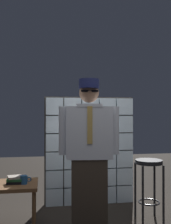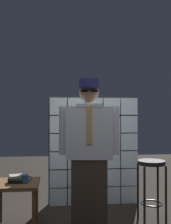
{
  "view_description": "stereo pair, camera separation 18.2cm",
  "coord_description": "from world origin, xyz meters",
  "px_view_note": "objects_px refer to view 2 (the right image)",
  "views": [
    {
      "loc": [
        -0.72,
        -2.69,
        1.33
      ],
      "look_at": [
        -0.23,
        0.31,
        1.36
      ],
      "focal_mm": 43.14,
      "sensor_mm": 36.0,
      "label": 1
    },
    {
      "loc": [
        -0.54,
        -2.71,
        1.33
      ],
      "look_at": [
        -0.23,
        0.31,
        1.36
      ],
      "focal_mm": 43.14,
      "sensor_mm": 36.0,
      "label": 2
    }
  ],
  "objects_px": {
    "side_table": "(16,188)",
    "book_stack": "(18,179)",
    "standing_person": "(89,152)",
    "coffee_mug": "(25,179)",
    "bar_stool": "(151,176)"
  },
  "relations": [
    {
      "from": "standing_person",
      "to": "side_table",
      "type": "relative_size",
      "value": 3.21
    },
    {
      "from": "standing_person",
      "to": "side_table",
      "type": "bearing_deg",
      "value": 173.61
    },
    {
      "from": "side_table",
      "to": "book_stack",
      "type": "distance_m",
      "value": 0.12
    },
    {
      "from": "standing_person",
      "to": "bar_stool",
      "type": "relative_size",
      "value": 2.28
    },
    {
      "from": "bar_stool",
      "to": "book_stack",
      "type": "height_order",
      "value": "bar_stool"
    },
    {
      "from": "side_table",
      "to": "coffee_mug",
      "type": "distance_m",
      "value": 0.17
    },
    {
      "from": "book_stack",
      "to": "coffee_mug",
      "type": "distance_m",
      "value": 0.1
    },
    {
      "from": "bar_stool",
      "to": "standing_person",
      "type": "bearing_deg",
      "value": -164.73
    },
    {
      "from": "book_stack",
      "to": "coffee_mug",
      "type": "height_order",
      "value": "coffee_mug"
    },
    {
      "from": "bar_stool",
      "to": "book_stack",
      "type": "distance_m",
      "value": 1.62
    },
    {
      "from": "standing_person",
      "to": "coffee_mug",
      "type": "bearing_deg",
      "value": 175.52
    },
    {
      "from": "coffee_mug",
      "to": "book_stack",
      "type": "bearing_deg",
      "value": 151.64
    },
    {
      "from": "standing_person",
      "to": "book_stack",
      "type": "distance_m",
      "value": 0.9
    },
    {
      "from": "bar_stool",
      "to": "coffee_mug",
      "type": "xyz_separation_m",
      "value": [
        -1.54,
        -0.09,
        0.02
      ]
    },
    {
      "from": "bar_stool",
      "to": "coffee_mug",
      "type": "relative_size",
      "value": 6.03
    }
  ]
}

